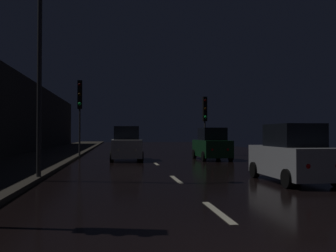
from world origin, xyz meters
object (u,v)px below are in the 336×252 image
object	(u,v)px
streetlamp_overhead	(52,31)
car_parked_right_far	(212,145)
traffic_light_far_left	(80,101)
traffic_light_far_right	(205,113)
car_approaching_headlights	(126,145)
car_parked_right_near	(292,155)

from	to	relation	value
streetlamp_overhead	car_parked_right_far	world-z (taller)	streetlamp_overhead
traffic_light_far_left	car_parked_right_far	world-z (taller)	traffic_light_far_left
traffic_light_far_left	streetlamp_overhead	distance (m)	11.85
traffic_light_far_right	car_approaching_headlights	bearing A→B (deg)	-53.37
streetlamp_overhead	traffic_light_far_right	bearing A→B (deg)	57.94
traffic_light_far_right	car_parked_right_near	distance (m)	16.02
traffic_light_far_right	car_parked_right_far	bearing A→B (deg)	-10.67
traffic_light_far_left	car_parked_right_near	xyz separation A→B (m)	(8.42, -13.23, -2.91)
streetlamp_overhead	car_parked_right_near	size ratio (longest dim) A/B	2.05
traffic_light_far_right	car_parked_right_near	size ratio (longest dim) A/B	1.15
streetlamp_overhead	car_approaching_headlights	bearing A→B (deg)	73.44
traffic_light_far_left	streetlamp_overhead	xyz separation A→B (m)	(0.22, -11.76, 1.44)
traffic_light_far_left	car_approaching_headlights	xyz separation A→B (m)	(3.04, -2.29, -2.86)
traffic_light_far_right	traffic_light_far_left	world-z (taller)	traffic_light_far_left
car_approaching_headlights	car_parked_right_far	world-z (taller)	car_approaching_headlights
car_approaching_headlights	car_parked_right_near	distance (m)	12.19
traffic_light_far_right	car_parked_right_near	xyz separation A→B (m)	(-0.80, -15.83, -2.34)
traffic_light_far_right	streetlamp_overhead	xyz separation A→B (m)	(-9.00, -14.36, 2.01)
traffic_light_far_right	car_parked_right_far	world-z (taller)	traffic_light_far_right
traffic_light_far_right	traffic_light_far_left	distance (m)	9.60
traffic_light_far_left	car_parked_right_near	distance (m)	15.95
traffic_light_far_right	car_approaching_headlights	distance (m)	8.21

